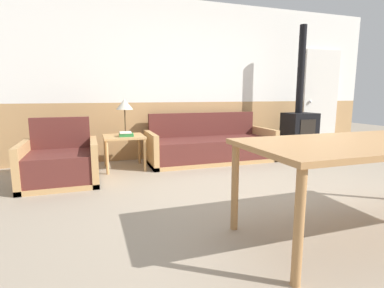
# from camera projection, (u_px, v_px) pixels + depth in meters

# --- Properties ---
(ground_plane) EXTENTS (16.00, 16.00, 0.00)m
(ground_plane) POSITION_uv_depth(u_px,v_px,m) (284.00, 203.00, 3.11)
(ground_plane) COLOR gray
(wall_back) EXTENTS (7.20, 0.06, 2.70)m
(wall_back) POSITION_uv_depth(u_px,v_px,m) (198.00, 81.00, 5.35)
(wall_back) COLOR tan
(wall_back) RESTS_ON ground_plane
(couch) EXTENTS (2.10, 0.84, 0.79)m
(couch) POSITION_uv_depth(u_px,v_px,m) (210.00, 147.00, 5.03)
(couch) COLOR tan
(couch) RESTS_ON ground_plane
(armchair) EXTENTS (0.90, 0.84, 0.81)m
(armchair) POSITION_uv_depth(u_px,v_px,m) (60.00, 164.00, 3.77)
(armchair) COLOR tan
(armchair) RESTS_ON ground_plane
(side_table) EXTENTS (0.59, 0.59, 0.50)m
(side_table) POSITION_uv_depth(u_px,v_px,m) (124.00, 140.00, 4.48)
(side_table) COLOR tan
(side_table) RESTS_ON ground_plane
(table_lamp) EXTENTS (0.25, 0.25, 0.54)m
(table_lamp) POSITION_uv_depth(u_px,v_px,m) (125.00, 106.00, 4.50)
(table_lamp) COLOR #4C3823
(table_lamp) RESTS_ON side_table
(book_stack) EXTENTS (0.22, 0.17, 0.07)m
(book_stack) POSITION_uv_depth(u_px,v_px,m) (126.00, 134.00, 4.37)
(book_stack) COLOR #2D7F3D
(book_stack) RESTS_ON side_table
(dining_table) EXTENTS (2.18, 0.92, 0.76)m
(dining_table) POSITION_uv_depth(u_px,v_px,m) (377.00, 148.00, 2.35)
(dining_table) COLOR #B27F4C
(dining_table) RESTS_ON ground_plane
(wood_stove) EXTENTS (0.53, 0.46, 2.32)m
(wood_stove) POSITION_uv_depth(u_px,v_px,m) (299.00, 124.00, 5.47)
(wood_stove) COLOR black
(wood_stove) RESTS_ON ground_plane
(entry_door) EXTENTS (0.84, 0.09, 2.00)m
(entry_door) POSITION_uv_depth(u_px,v_px,m) (321.00, 100.00, 6.21)
(entry_door) COLOR silver
(entry_door) RESTS_ON ground_plane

